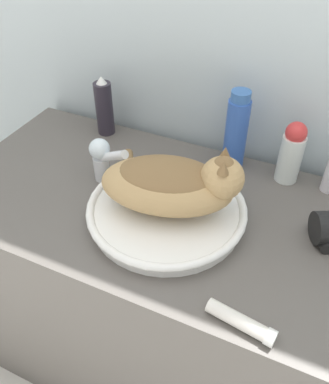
# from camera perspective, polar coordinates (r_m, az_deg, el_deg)

# --- Properties ---
(wall_back) EXTENTS (8.00, 0.05, 2.40)m
(wall_back) POSITION_cam_1_polar(r_m,az_deg,el_deg) (1.16, 6.66, 24.72)
(wall_back) COLOR silver
(wall_back) RESTS_ON ground_plane
(vanity_counter) EXTENTS (1.13, 0.59, 0.80)m
(vanity_counter) POSITION_cam_1_polar(r_m,az_deg,el_deg) (1.36, -1.09, -14.05)
(vanity_counter) COLOR #56514C
(vanity_counter) RESTS_ON ground_plane
(sink_basin) EXTENTS (0.40, 0.40, 0.04)m
(sink_basin) POSITION_cam_1_polar(r_m,az_deg,el_deg) (1.00, 0.31, -2.61)
(sink_basin) COLOR white
(sink_basin) RESTS_ON vanity_counter
(cat) EXTENTS (0.37, 0.27, 0.17)m
(cat) POSITION_cam_1_polar(r_m,az_deg,el_deg) (0.94, 1.20, 1.36)
(cat) COLOR tan
(cat) RESTS_ON sink_basin
(faucet) EXTENTS (0.13, 0.07, 0.14)m
(faucet) POSITION_cam_1_polar(r_m,az_deg,el_deg) (1.10, -8.71, 4.88)
(faucet) COLOR silver
(faucet) RESTS_ON vanity_counter
(hairspray_can_black) EXTENTS (0.05, 0.05, 0.19)m
(hairspray_can_black) POSITION_cam_1_polar(r_m,az_deg,el_deg) (1.30, -8.46, 11.65)
(hairspray_can_black) COLOR #28232D
(hairspray_can_black) RESTS_ON vanity_counter
(lotion_bottle_white) EXTENTS (0.06, 0.06, 0.18)m
(lotion_bottle_white) POSITION_cam_1_polar(r_m,az_deg,el_deg) (1.14, 17.38, 5.33)
(lotion_bottle_white) COLOR silver
(lotion_bottle_white) RESTS_ON vanity_counter
(shampoo_bottle_tall) EXTENTS (0.06, 0.06, 0.23)m
(shampoo_bottle_tall) POSITION_cam_1_polar(r_m,az_deg,el_deg) (1.14, 10.03, 8.36)
(shampoo_bottle_tall) COLOR #335BB7
(shampoo_bottle_tall) RESTS_ON vanity_counter
(cream_tube) EXTENTS (0.14, 0.05, 0.03)m
(cream_tube) POSITION_cam_1_polar(r_m,az_deg,el_deg) (0.83, 10.78, -17.51)
(cream_tube) COLOR silver
(cream_tube) RESTS_ON vanity_counter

